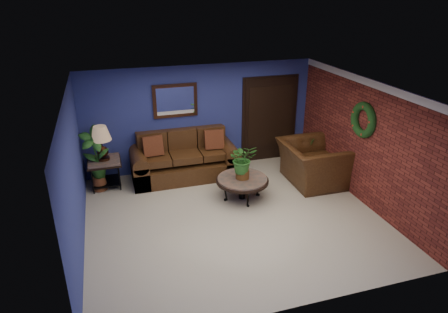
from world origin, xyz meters
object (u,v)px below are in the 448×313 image
object	(u,v)px
sofa	(184,161)
coffee_table	(242,181)
end_table	(105,166)
side_chair	(207,151)
table_lamp	(101,139)
armchair	(312,163)

from	to	relation	value
sofa	coffee_table	xyz separation A→B (m)	(0.94, -1.43, 0.05)
coffee_table	end_table	xyz separation A→B (m)	(-2.71, 1.39, 0.09)
side_chair	end_table	bearing A→B (deg)	-179.60
coffee_table	side_chair	world-z (taller)	side_chair
coffee_table	table_lamp	bearing A→B (deg)	152.84
coffee_table	armchair	world-z (taller)	armchair
end_table	table_lamp	size ratio (longest dim) A/B	0.97
side_chair	armchair	xyz separation A→B (m)	(2.12, -1.20, -0.09)
coffee_table	end_table	world-z (taller)	end_table
end_table	armchair	distance (m)	4.59
coffee_table	table_lamp	xyz separation A→B (m)	(-2.71, 1.39, 0.71)
sofa	end_table	bearing A→B (deg)	-178.67
coffee_table	sofa	bearing A→B (deg)	123.19
end_table	side_chair	size ratio (longest dim) A/B	0.73
side_chair	armchair	bearing A→B (deg)	-30.93
table_lamp	coffee_table	bearing A→B (deg)	-27.16
table_lamp	armchair	distance (m)	4.64
sofa	side_chair	bearing A→B (deg)	3.16
table_lamp	armchair	size ratio (longest dim) A/B	0.52
sofa	armchair	size ratio (longest dim) A/B	1.70
end_table	sofa	bearing A→B (deg)	1.33
end_table	side_chair	world-z (taller)	side_chair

